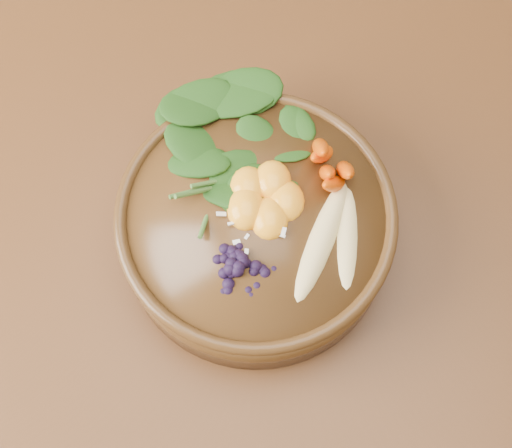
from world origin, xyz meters
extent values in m
plane|color=#381E0F|center=(0.00, 0.00, 0.00)|extent=(4.00, 4.00, 0.00)
cube|color=#533016|center=(0.00, 0.00, 0.73)|extent=(1.60, 0.90, 0.04)
cylinder|color=#4D3115|center=(-0.13, -0.12, 0.79)|extent=(0.35, 0.35, 0.07)
ellipsoid|color=#E0CC84|center=(-0.04, -0.14, 0.83)|extent=(0.03, 0.14, 0.02)
ellipsoid|color=#E0CC84|center=(-0.07, -0.14, 0.84)|extent=(0.07, 0.14, 0.02)
camera|label=1|loc=(-0.13, -0.38, 1.45)|focal=50.00mm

